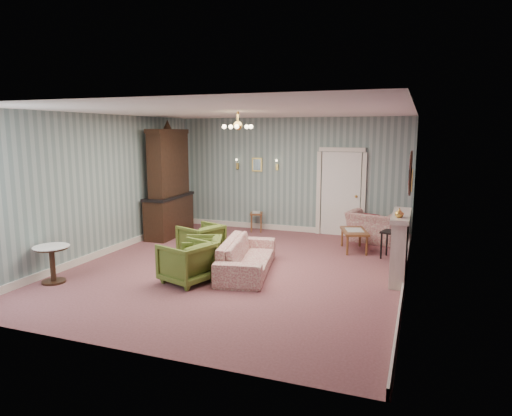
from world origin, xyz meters
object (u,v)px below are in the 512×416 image
at_px(olive_chair_a, 187,260).
at_px(pedestal_table, 53,264).
at_px(sofa_chintz, 247,250).
at_px(fireplace, 400,246).
at_px(dresser, 168,180).
at_px(olive_chair_c, 201,239).
at_px(side_table_black, 391,245).
at_px(coffee_table, 354,240).
at_px(wingback_chair, 374,221).
at_px(olive_chair_b, 202,252).

bearing_deg(olive_chair_a, pedestal_table, -51.10).
height_order(sofa_chintz, fireplace, fireplace).
xyz_separation_m(dresser, pedestal_table, (0.00, -3.81, -1.06)).
xyz_separation_m(olive_chair_c, dresser, (-1.64, 1.51, 1.00)).
xyz_separation_m(fireplace, side_table_black, (-0.21, 1.27, -0.30)).
bearing_deg(coffee_table, sofa_chintz, -126.07).
bearing_deg(wingback_chair, olive_chair_b, 66.20).
distance_m(coffee_table, pedestal_table, 5.96).
bearing_deg(fireplace, olive_chair_a, -156.51).
distance_m(olive_chair_a, side_table_black, 4.18).
bearing_deg(fireplace, dresser, 164.25).
xyz_separation_m(olive_chair_b, side_table_black, (3.23, 2.02, -0.06)).
distance_m(olive_chair_c, sofa_chintz, 1.39).
bearing_deg(pedestal_table, wingback_chair, 45.62).
relative_size(wingback_chair, side_table_black, 1.94).
relative_size(wingback_chair, dresser, 0.40).
distance_m(olive_chair_b, fireplace, 3.53).
bearing_deg(coffee_table, olive_chair_c, -150.70).
bearing_deg(sofa_chintz, wingback_chair, -42.13).
relative_size(olive_chair_a, sofa_chintz, 0.37).
bearing_deg(fireplace, wingback_chair, 104.61).
bearing_deg(coffee_table, fireplace, -58.54).
bearing_deg(olive_chair_a, fireplace, 132.00).
relative_size(sofa_chintz, dresser, 0.75).
bearing_deg(side_table_black, pedestal_table, -146.36).
bearing_deg(olive_chair_c, sofa_chintz, 85.46).
bearing_deg(coffee_table, olive_chair_a, -127.18).
distance_m(sofa_chintz, wingback_chair, 3.76).
distance_m(fireplace, side_table_black, 1.32).
bearing_deg(wingback_chair, side_table_black, 124.11).
distance_m(olive_chair_a, pedestal_table, 2.28).
relative_size(dresser, side_table_black, 4.87).
bearing_deg(olive_chair_c, pedestal_table, -13.84).
height_order(wingback_chair, side_table_black, wingback_chair).
distance_m(sofa_chintz, dresser, 3.71).
bearing_deg(olive_chair_b, wingback_chair, 120.92).
distance_m(sofa_chintz, pedestal_table, 3.35).
distance_m(olive_chair_c, wingback_chair, 4.12).
xyz_separation_m(fireplace, pedestal_table, (-5.51, -2.26, -0.26)).
bearing_deg(wingback_chair, olive_chair_c, 54.47).
bearing_deg(pedestal_table, olive_chair_c, 54.59).
relative_size(olive_chair_c, side_table_black, 1.34).
bearing_deg(olive_chair_c, fireplace, 110.93).
relative_size(olive_chair_b, dresser, 0.25).
bearing_deg(coffee_table, dresser, -178.78).
distance_m(olive_chair_a, sofa_chintz, 1.17).
bearing_deg(olive_chair_c, wingback_chair, 151.05).
bearing_deg(wingback_chair, coffee_table, 87.67).
bearing_deg(olive_chair_a, wingback_chair, 165.53).
height_order(olive_chair_c, side_table_black, olive_chair_c).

